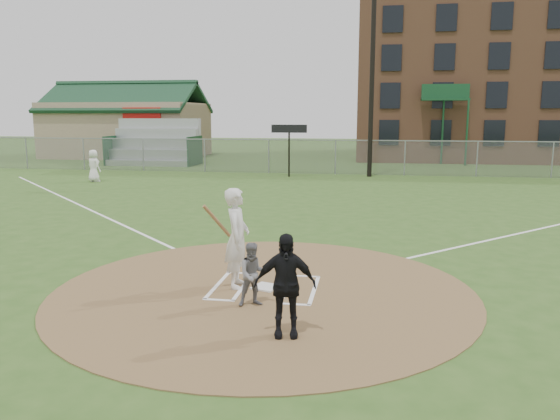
% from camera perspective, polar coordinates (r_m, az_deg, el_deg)
% --- Properties ---
extents(ground, '(140.00, 140.00, 0.00)m').
position_cam_1_polar(ground, '(11.06, -1.71, -8.43)').
color(ground, '#30511B').
rests_on(ground, ground).
extents(dirt_circle, '(8.40, 8.40, 0.02)m').
position_cam_1_polar(dirt_circle, '(11.06, -1.71, -8.38)').
color(dirt_circle, brown).
rests_on(dirt_circle, ground).
extents(home_plate, '(0.61, 0.61, 0.03)m').
position_cam_1_polar(home_plate, '(11.17, -1.49, -8.04)').
color(home_plate, silver).
rests_on(home_plate, dirt_circle).
extents(foul_line_third, '(17.04, 17.04, 0.01)m').
position_cam_1_polar(foul_line_third, '(22.50, -20.10, 0.44)').
color(foul_line_third, white).
rests_on(foul_line_third, ground).
extents(catcher, '(0.71, 0.64, 1.18)m').
position_cam_1_polar(catcher, '(10.03, -2.79, -6.74)').
color(catcher, slate).
rests_on(catcher, dirt_circle).
extents(umpire, '(1.03, 0.55, 1.66)m').
position_cam_1_polar(umpire, '(8.63, 0.53, -7.84)').
color(umpire, black).
rests_on(umpire, dirt_circle).
extents(ondeck_player, '(0.97, 0.84, 1.67)m').
position_cam_1_polar(ondeck_player, '(30.22, -18.89, 4.39)').
color(ondeck_player, white).
rests_on(ondeck_player, ground).
extents(batters_boxes, '(2.08, 1.88, 0.01)m').
position_cam_1_polar(batters_boxes, '(11.19, -1.56, -8.07)').
color(batters_boxes, white).
rests_on(batters_boxes, dirt_circle).
extents(batter_at_plate, '(0.81, 1.02, 2.03)m').
position_cam_1_polar(batter_at_plate, '(11.02, -4.51, -2.92)').
color(batter_at_plate, silver).
rests_on(batter_at_plate, dirt_circle).
extents(outfield_fence, '(56.08, 0.08, 2.03)m').
position_cam_1_polar(outfield_fence, '(32.46, 5.81, 5.54)').
color(outfield_fence, slate).
rests_on(outfield_fence, ground).
extents(bleachers, '(6.08, 3.20, 3.20)m').
position_cam_1_polar(bleachers, '(39.52, -13.06, 6.95)').
color(bleachers, '#B7BABF').
rests_on(bleachers, ground).
extents(clubhouse, '(12.20, 8.71, 6.23)m').
position_cam_1_polar(clubhouse, '(47.72, -15.58, 8.28)').
color(clubhouse, tan).
rests_on(clubhouse, ground).
extents(brick_warehouse, '(30.00, 17.17, 15.00)m').
position_cam_1_polar(brick_warehouse, '(50.40, 26.24, 13.53)').
color(brick_warehouse, '#935B3F').
rests_on(brick_warehouse, ground).
extents(light_pole, '(1.20, 0.30, 12.22)m').
position_cam_1_polar(light_pole, '(31.45, 9.65, 15.52)').
color(light_pole, black).
rests_on(light_pole, ground).
extents(scoreboard_sign, '(2.00, 0.10, 2.93)m').
position_cam_1_polar(scoreboard_sign, '(30.85, 0.96, 7.91)').
color(scoreboard_sign, black).
rests_on(scoreboard_sign, ground).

